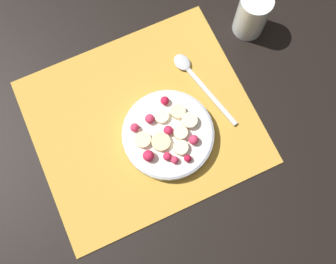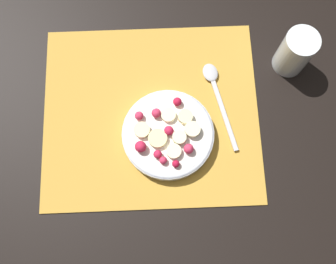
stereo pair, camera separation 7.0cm
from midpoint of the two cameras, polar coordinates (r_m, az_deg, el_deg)
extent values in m
plane|color=black|center=(0.75, -6.44, 1.08)|extent=(3.00, 3.00, 0.00)
cube|color=gold|center=(0.75, -6.46, 1.14)|extent=(0.43, 0.38, 0.01)
cylinder|color=silver|center=(0.72, -2.73, -0.95)|extent=(0.18, 0.18, 0.02)
torus|color=silver|center=(0.71, -2.76, -0.80)|extent=(0.18, 0.18, 0.01)
cylinder|color=white|center=(0.71, -2.78, -0.71)|extent=(0.16, 0.16, 0.00)
cylinder|color=beige|center=(0.70, -3.91, -2.05)|extent=(0.04, 0.04, 0.01)
cylinder|color=#F4EAB7|center=(0.71, 0.50, 1.18)|extent=(0.04, 0.04, 0.01)
cylinder|color=#F4EAB7|center=(0.71, -3.77, 1.90)|extent=(0.04, 0.04, 0.01)
cylinder|color=beige|center=(0.71, -1.23, 2.58)|extent=(0.04, 0.04, 0.01)
cylinder|color=beige|center=(0.70, -6.65, -1.75)|extent=(0.04, 0.04, 0.01)
cylinder|color=#F4EAB7|center=(0.70, -0.88, -2.96)|extent=(0.04, 0.04, 0.01)
cylinder|color=#F4EAB7|center=(0.70, -0.88, -0.69)|extent=(0.03, 0.03, 0.01)
sphere|color=#D12347|center=(0.69, -5.86, -4.17)|extent=(0.02, 0.02, 0.02)
sphere|color=#DB3356|center=(0.69, 1.11, -1.73)|extent=(0.02, 0.02, 0.02)
sphere|color=#D12347|center=(0.69, -2.97, -4.29)|extent=(0.02, 0.02, 0.02)
sphere|color=#B21433|center=(0.69, 0.16, -4.60)|extent=(0.01, 0.01, 0.01)
sphere|color=#D12347|center=(0.70, -2.77, -0.29)|extent=(0.02, 0.02, 0.02)
sphere|color=#DB3356|center=(0.71, -5.59, 1.50)|extent=(0.02, 0.02, 0.02)
sphere|color=#DB3356|center=(0.71, -7.89, 0.13)|extent=(0.02, 0.02, 0.02)
sphere|color=#DB3356|center=(0.69, -1.84, -4.83)|extent=(0.01, 0.01, 0.01)
sphere|color=red|center=(0.72, -3.25, 4.29)|extent=(0.02, 0.02, 0.02)
cube|color=silver|center=(0.76, 4.00, 4.99)|extent=(0.04, 0.15, 0.00)
ellipsoid|color=silver|center=(0.78, -0.40, 10.14)|extent=(0.04, 0.05, 0.01)
cylinder|color=white|center=(0.80, 10.21, 16.77)|extent=(0.07, 0.07, 0.10)
camera|label=1|loc=(0.04, -92.91, -10.83)|focal=40.00mm
camera|label=2|loc=(0.04, 87.09, 10.83)|focal=40.00mm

